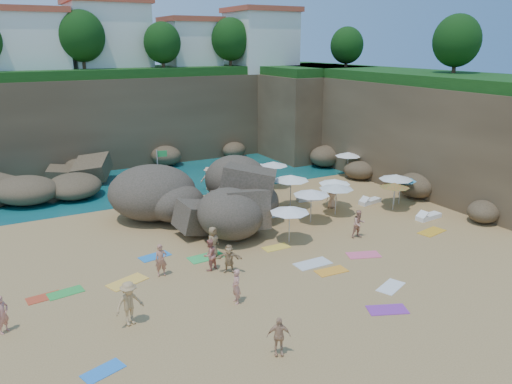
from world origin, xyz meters
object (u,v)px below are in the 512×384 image
parasol_0 (274,164)px  person_stand_5 (190,206)px  parasol_1 (291,178)px  rock_outcrop (210,223)px  person_stand_6 (236,286)px  flag_pole (160,169)px  person_stand_2 (208,178)px  person_stand_1 (210,255)px  person_stand_3 (245,199)px  lounger_0 (248,221)px  person_stand_0 (2,314)px  parasol_2 (261,166)px  person_stand_4 (332,197)px

parasol_0 → person_stand_5: size_ratio=1.30×
parasol_1 → rock_outcrop: bearing=-178.8°
person_stand_6 → person_stand_5: bearing=175.4°
flag_pole → person_stand_2: size_ratio=2.13×
person_stand_1 → person_stand_2: bearing=-134.1°
parasol_0 → rock_outcrop: bearing=-146.7°
person_stand_1 → person_stand_3: (5.98, 7.63, -0.10)m
person_stand_3 → lounger_0: bearing=164.8°
parasol_0 → person_stand_0: (-19.90, -12.68, -1.14)m
person_stand_5 → rock_outcrop: bearing=-66.9°
lounger_0 → person_stand_2: size_ratio=1.06×
parasol_2 → person_stand_1: (-9.70, -12.11, -0.90)m
person_stand_0 → person_stand_4: size_ratio=1.06×
person_stand_3 → person_stand_4: (5.43, -2.61, 0.04)m
person_stand_0 → person_stand_3: (15.45, 8.94, -0.08)m
parasol_1 → person_stand_5: 7.18m
person_stand_0 → person_stand_4: 21.82m
person_stand_0 → person_stand_4: (20.88, 6.33, -0.04)m
rock_outcrop → person_stand_0: size_ratio=5.36×
person_stand_2 → person_stand_6: (-5.96, -16.92, -0.11)m
lounger_0 → person_stand_1: bearing=-146.4°
parasol_1 → person_stand_0: bearing=-157.1°
parasol_1 → parasol_2: size_ratio=1.26×
flag_pole → person_stand_0: flag_pole is taller
flag_pole → parasol_1: 9.34m
person_stand_5 → parasol_1: bearing=-17.7°
person_stand_2 → parasol_2: bearing=178.6°
person_stand_3 → person_stand_6: person_stand_6 is taller
parasol_0 → parasol_1: bearing=-107.1°
parasol_2 → person_stand_0: (-19.16, -13.42, -0.92)m
person_stand_1 → parasol_1: bearing=-165.2°
parasol_2 → person_stand_0: size_ratio=1.24×
parasol_2 → person_stand_5: bearing=-150.1°
person_stand_2 → person_stand_4: size_ratio=1.19×
parasol_0 → lounger_0: (-5.59, -6.31, -1.79)m
rock_outcrop → person_stand_2: bearing=67.5°
person_stand_0 → person_stand_1: 9.56m
parasol_1 → person_stand_2: 7.68m
person_stand_5 → person_stand_6: 11.51m
parasol_1 → person_stand_6: bearing=-132.4°
rock_outcrop → person_stand_4: size_ratio=5.66×
flag_pole → person_stand_4: (10.01, -6.98, -1.70)m
parasol_1 → lounger_0: (-4.08, -1.41, -2.01)m
parasol_2 → person_stand_5: (-7.74, -4.46, -0.86)m
person_stand_1 → person_stand_6: (-0.31, -3.63, -0.02)m
parasol_2 → lounger_0: bearing=-124.6°
person_stand_1 → person_stand_4: 12.47m
rock_outcrop → person_stand_5: (-0.80, 1.32, 0.86)m
person_stand_3 → person_stand_0: bearing=128.8°
rock_outcrop → person_stand_2: 7.59m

